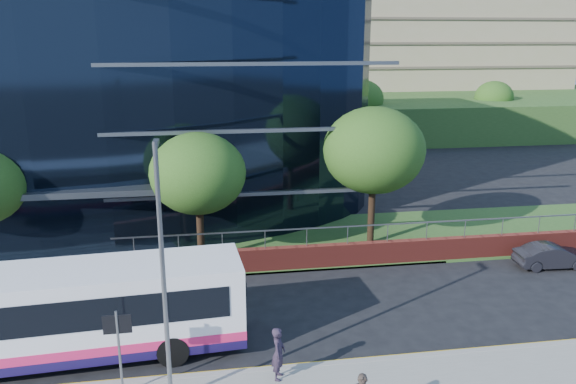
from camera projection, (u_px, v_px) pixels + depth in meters
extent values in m
cube|color=#2D511E|center=(499.00, 230.00, 32.39)|extent=(36.00, 8.00, 0.12)
cube|color=black|center=(34.00, 79.00, 38.49)|extent=(38.00, 16.00, 16.00)
cube|color=maroon|center=(463.00, 248.00, 28.13)|extent=(34.00, 0.40, 1.20)
cube|color=slate|center=(466.00, 220.00, 27.73)|extent=(34.00, 0.06, 0.06)
cube|color=#2D511E|center=(385.00, 104.00, 75.89)|extent=(60.00, 42.00, 4.00)
cylinder|color=slate|center=(120.00, 353.00, 17.11)|extent=(0.08, 0.08, 2.80)
cube|color=black|center=(117.00, 324.00, 16.87)|extent=(0.85, 0.06, 0.60)
cylinder|color=black|center=(201.00, 233.00, 27.57)|extent=(0.36, 0.36, 3.08)
ellipsoid|color=#234513|center=(198.00, 173.00, 26.76)|extent=(4.62, 4.62, 3.93)
cylinder|color=black|center=(371.00, 214.00, 29.80)|extent=(0.36, 0.36, 3.52)
ellipsoid|color=#234513|center=(374.00, 150.00, 28.87)|extent=(5.28, 5.28, 4.49)
cylinder|color=black|center=(361.00, 127.00, 59.60)|extent=(0.36, 0.36, 3.08)
ellipsoid|color=#234513|center=(362.00, 99.00, 58.79)|extent=(4.62, 4.62, 3.93)
cylinder|color=black|center=(491.00, 122.00, 63.91)|extent=(0.36, 0.36, 2.86)
ellipsoid|color=#234513|center=(494.00, 97.00, 63.16)|extent=(4.29, 4.29, 3.65)
cylinder|color=slate|center=(163.00, 279.00, 16.06)|extent=(0.14, 0.14, 8.00)
cube|color=slate|center=(156.00, 143.00, 15.35)|extent=(0.15, 0.70, 0.12)
cube|color=white|center=(65.00, 310.00, 19.14)|extent=(12.21, 3.55, 2.90)
cube|color=#1A1043|center=(69.00, 344.00, 19.49)|extent=(12.23, 3.60, 0.33)
cube|color=#E92260|center=(68.00, 335.00, 19.40)|extent=(12.23, 3.60, 0.33)
cube|color=black|center=(84.00, 297.00, 19.17)|extent=(9.81, 3.43, 1.10)
cylinder|color=black|center=(173.00, 351.00, 19.06)|extent=(1.12, 0.40, 1.10)
imported|color=black|center=(552.00, 256.00, 27.19)|extent=(3.61, 1.42, 1.17)
imported|color=#2A1F2F|center=(279.00, 353.00, 18.00)|extent=(0.60, 0.75, 1.79)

